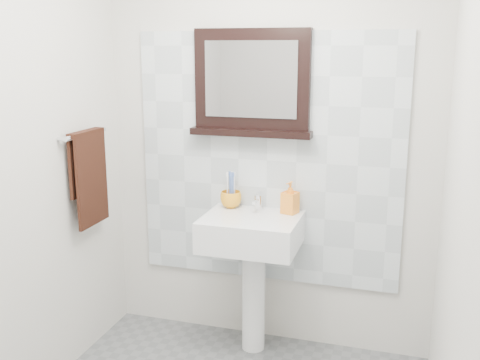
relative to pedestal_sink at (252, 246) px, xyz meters
name	(u,v)px	position (x,y,z in m)	size (l,w,h in m)	color
back_wall	(268,143)	(0.03, 0.23, 0.57)	(2.00, 0.01, 2.50)	silver
front_wall	(33,296)	(0.03, -1.97, 0.57)	(2.00, 0.01, 2.50)	silver
left_wall	(1,171)	(-0.97, -0.87, 0.57)	(0.01, 2.20, 2.50)	silver
right_wall	(461,205)	(1.03, -0.87, 0.57)	(0.01, 2.20, 2.50)	silver
splashback	(267,160)	(0.03, 0.21, 0.47)	(1.60, 0.02, 1.50)	silver
pedestal_sink	(252,246)	(0.00, 0.00, 0.00)	(0.55, 0.44, 0.96)	white
toothbrush_cup	(231,199)	(-0.17, 0.14, 0.23)	(0.13, 0.13, 0.10)	orange
toothbrushes	(231,188)	(-0.17, 0.14, 0.31)	(0.05, 0.04, 0.21)	white
soap_dispenser	(290,198)	(0.20, 0.13, 0.28)	(0.08, 0.09, 0.19)	orange
framed_mirror	(252,85)	(-0.06, 0.19, 0.92)	(0.73, 0.11, 0.61)	black
towel_bar	(85,134)	(-0.91, -0.23, 0.65)	(0.07, 0.40, 0.03)	silver
hand_towel	(89,170)	(-0.91, -0.23, 0.44)	(0.06, 0.30, 0.55)	black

